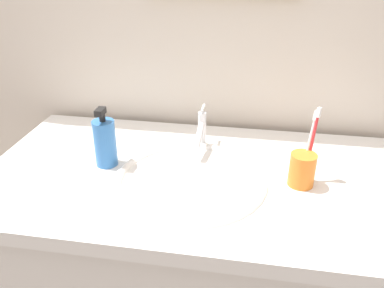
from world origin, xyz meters
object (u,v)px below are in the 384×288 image
object	(u,v)px
faucet	(201,130)
toothbrush_red	(313,140)
soap_dispenser	(105,142)
toothbrush_cup	(302,170)
toothbrush_white	(310,142)

from	to	relation	value
faucet	toothbrush_red	distance (m)	0.32
soap_dispenser	toothbrush_cup	bearing A→B (deg)	-1.74
faucet	toothbrush_cup	xyz separation A→B (m)	(0.27, -0.16, -0.01)
toothbrush_red	soap_dispenser	distance (m)	0.53
toothbrush_cup	soap_dispenser	distance (m)	0.51
toothbrush_cup	toothbrush_white	bearing A→B (deg)	68.38
toothbrush_red	toothbrush_white	bearing A→B (deg)	173.62
toothbrush_red	toothbrush_white	distance (m)	0.01
toothbrush_red	toothbrush_white	world-z (taller)	toothbrush_red
faucet	toothbrush_white	bearing A→B (deg)	-23.55
toothbrush_red	toothbrush_white	size ratio (longest dim) A/B	1.05
toothbrush_cup	toothbrush_red	distance (m)	0.08
toothbrush_red	faucet	bearing A→B (deg)	156.81
toothbrush_red	soap_dispenser	xyz separation A→B (m)	(-0.53, -0.01, -0.04)
toothbrush_white	soap_dispenser	xyz separation A→B (m)	(-0.52, -0.02, -0.04)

